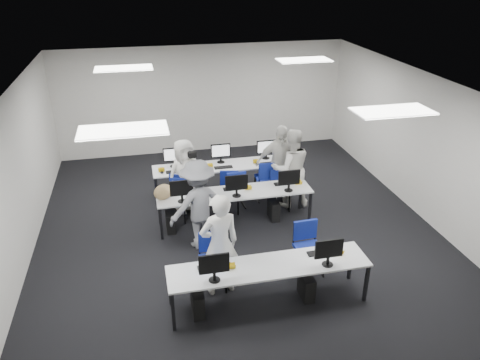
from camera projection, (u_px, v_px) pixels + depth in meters
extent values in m
plane|color=black|center=(237.00, 227.00, 9.75)|extent=(9.00, 9.00, 0.00)
plane|color=white|center=(236.00, 85.00, 8.46)|extent=(9.00, 9.00, 0.00)
cube|color=silver|center=(203.00, 99.00, 13.07)|extent=(8.00, 0.02, 3.00)
cube|color=silver|center=(323.00, 319.00, 5.14)|extent=(8.00, 0.02, 3.00)
cube|color=silver|center=(17.00, 181.00, 8.32)|extent=(0.02, 9.00, 3.00)
cube|color=silver|center=(421.00, 145.00, 9.89)|extent=(0.02, 9.00, 3.00)
cube|color=white|center=(123.00, 130.00, 6.31)|extent=(1.20, 0.60, 0.02)
cube|color=white|center=(393.00, 111.00, 7.10)|extent=(1.20, 0.60, 0.02)
cube|color=white|center=(124.00, 68.00, 9.83)|extent=(1.20, 0.60, 0.02)
cube|color=white|center=(304.00, 60.00, 10.62)|extent=(1.20, 0.60, 0.02)
cube|color=silver|center=(269.00, 266.00, 7.33)|extent=(3.20, 0.70, 0.03)
cube|color=black|center=(173.00, 312.00, 6.92)|extent=(0.05, 0.05, 0.70)
cube|color=black|center=(170.00, 287.00, 7.45)|extent=(0.05, 0.05, 0.70)
cube|color=black|center=(366.00, 283.00, 7.53)|extent=(0.05, 0.05, 0.70)
cube|color=black|center=(350.00, 262.00, 8.06)|extent=(0.05, 0.05, 0.70)
cube|color=silver|center=(235.00, 193.00, 9.62)|extent=(3.20, 0.70, 0.03)
cube|color=black|center=(161.00, 224.00, 9.21)|extent=(0.05, 0.05, 0.70)
cube|color=black|center=(159.00, 209.00, 9.74)|extent=(0.05, 0.05, 0.70)
cube|color=black|center=(310.00, 207.00, 9.82)|extent=(0.05, 0.05, 0.70)
cube|color=black|center=(300.00, 194.00, 10.35)|extent=(0.05, 0.05, 0.70)
cube|color=silver|center=(222.00, 166.00, 10.85)|extent=(3.20, 0.70, 0.03)
cube|color=black|center=(157.00, 192.00, 10.44)|extent=(0.05, 0.05, 0.70)
cube|color=black|center=(155.00, 181.00, 10.97)|extent=(0.05, 0.05, 0.70)
cube|color=black|center=(289.00, 179.00, 11.05)|extent=(0.05, 0.05, 0.70)
cube|color=black|center=(282.00, 169.00, 11.58)|extent=(0.05, 0.05, 0.70)
cube|color=#0C319E|center=(214.00, 264.00, 6.86)|extent=(0.46, 0.04, 0.32)
cube|color=black|center=(211.00, 267.00, 7.27)|extent=(0.42, 0.14, 0.02)
ellipsoid|color=black|center=(230.00, 264.00, 7.32)|extent=(0.07, 0.10, 0.04)
cube|color=black|center=(198.00, 302.00, 7.32)|extent=(0.18, 0.40, 0.42)
cube|color=white|center=(329.00, 249.00, 7.21)|extent=(0.46, 0.04, 0.32)
cube|color=black|center=(320.00, 253.00, 7.62)|extent=(0.42, 0.14, 0.02)
ellipsoid|color=black|center=(337.00, 250.00, 7.67)|extent=(0.07, 0.10, 0.04)
cube|color=black|center=(306.00, 286.00, 7.67)|extent=(0.18, 0.40, 0.42)
cube|color=white|center=(181.00, 188.00, 9.11)|extent=(0.46, 0.04, 0.32)
cube|color=black|center=(181.00, 194.00, 9.52)|extent=(0.42, 0.14, 0.02)
ellipsoid|color=black|center=(195.00, 192.00, 9.57)|extent=(0.07, 0.10, 0.04)
cube|color=black|center=(170.00, 221.00, 9.57)|extent=(0.18, 0.40, 0.42)
cube|color=white|center=(237.00, 183.00, 9.33)|extent=(0.46, 0.04, 0.32)
cube|color=black|center=(233.00, 189.00, 9.73)|extent=(0.42, 0.14, 0.02)
ellipsoid|color=black|center=(247.00, 187.00, 9.79)|extent=(0.07, 0.10, 0.04)
cube|color=black|center=(223.00, 215.00, 9.79)|extent=(0.18, 0.40, 0.42)
cube|color=white|center=(289.00, 178.00, 9.54)|extent=(0.46, 0.04, 0.32)
cube|color=black|center=(284.00, 184.00, 9.95)|extent=(0.42, 0.14, 0.02)
ellipsoid|color=black|center=(297.00, 182.00, 10.00)|extent=(0.07, 0.10, 0.04)
cube|color=black|center=(274.00, 210.00, 10.00)|extent=(0.18, 0.40, 0.42)
cube|color=white|center=(173.00, 154.00, 10.66)|extent=(0.46, 0.04, 0.32)
cube|color=black|center=(175.00, 172.00, 10.50)|extent=(0.42, 0.14, 0.02)
ellipsoid|color=black|center=(162.00, 172.00, 10.44)|extent=(0.07, 0.10, 0.04)
cube|color=black|center=(187.00, 189.00, 10.90)|extent=(0.18, 0.40, 0.42)
cube|color=white|center=(221.00, 150.00, 10.88)|extent=(0.46, 0.04, 0.32)
cube|color=black|center=(223.00, 167.00, 10.72)|extent=(0.42, 0.14, 0.02)
ellipsoid|color=black|center=(210.00, 168.00, 10.66)|extent=(0.07, 0.10, 0.04)
cube|color=black|center=(233.00, 184.00, 11.12)|extent=(0.18, 0.40, 0.42)
cube|color=white|center=(266.00, 147.00, 11.09)|extent=(0.46, 0.04, 0.32)
cube|color=black|center=(270.00, 163.00, 10.93)|extent=(0.42, 0.14, 0.02)
ellipsoid|color=black|center=(257.00, 164.00, 10.87)|extent=(0.07, 0.10, 0.04)
cube|color=black|center=(277.00, 180.00, 11.34)|extent=(0.18, 0.40, 0.42)
cube|color=navy|center=(212.00, 262.00, 7.84)|extent=(0.50, 0.49, 0.06)
cube|color=navy|center=(211.00, 242.00, 7.91)|extent=(0.44, 0.10, 0.37)
cube|color=navy|center=(309.00, 249.00, 8.19)|extent=(0.48, 0.46, 0.06)
cube|color=navy|center=(305.00, 230.00, 8.25)|extent=(0.44, 0.07, 0.37)
cube|color=navy|center=(178.00, 200.00, 9.91)|extent=(0.54, 0.52, 0.06)
cube|color=navy|center=(179.00, 185.00, 9.97)|extent=(0.40, 0.18, 0.35)
cube|color=navy|center=(229.00, 192.00, 10.23)|extent=(0.50, 0.49, 0.06)
cube|color=navy|center=(229.00, 178.00, 10.30)|extent=(0.41, 0.13, 0.35)
cube|color=navy|center=(280.00, 190.00, 10.35)|extent=(0.46, 0.45, 0.06)
cube|color=navy|center=(279.00, 177.00, 10.41)|extent=(0.40, 0.10, 0.34)
cube|color=navy|center=(182.00, 189.00, 10.35)|extent=(0.55, 0.54, 0.06)
cube|color=navy|center=(179.00, 182.00, 10.06)|extent=(0.41, 0.19, 0.36)
cube|color=navy|center=(234.00, 187.00, 10.42)|extent=(0.47, 0.45, 0.06)
cube|color=navy|center=(236.00, 180.00, 10.13)|extent=(0.43, 0.07, 0.37)
cube|color=navy|center=(266.00, 178.00, 10.75)|extent=(0.50, 0.48, 0.06)
cube|color=navy|center=(269.00, 171.00, 10.44)|extent=(0.46, 0.08, 0.39)
ellipsoid|color=#A78356|center=(163.00, 192.00, 9.26)|extent=(0.45, 0.37, 0.32)
imported|color=silver|center=(220.00, 245.00, 7.52)|extent=(0.73, 0.55, 1.82)
imported|color=silver|center=(291.00, 168.00, 10.27)|extent=(0.91, 0.72, 1.81)
imported|color=silver|center=(185.00, 176.00, 10.11)|extent=(0.93, 0.76, 1.64)
imported|color=silver|center=(280.00, 164.00, 10.49)|extent=(1.11, 0.59, 1.81)
imported|color=slate|center=(198.00, 204.00, 8.79)|extent=(1.30, 0.98, 1.78)
cube|color=black|center=(192.00, 155.00, 8.52)|extent=(0.19, 0.21, 0.10)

